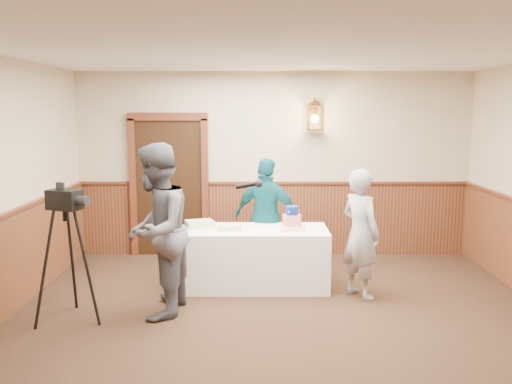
{
  "coord_description": "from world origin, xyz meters",
  "views": [
    {
      "loc": [
        -0.27,
        -4.76,
        2.24
      ],
      "look_at": [
        -0.27,
        1.7,
        1.25
      ],
      "focal_mm": 38.0,
      "sensor_mm": 36.0,
      "label": 1
    }
  ],
  "objects_px": {
    "baker": "(361,234)",
    "tv_camera_rig": "(68,263)",
    "interviewer": "(156,231)",
    "assistant_p": "(267,217)",
    "tiered_cake": "(292,221)",
    "sheet_cake_green": "(200,224)",
    "display_table": "(256,258)",
    "sheet_cake_yellow": "(230,228)"
  },
  "relations": [
    {
      "from": "sheet_cake_yellow",
      "to": "baker",
      "type": "relative_size",
      "value": 0.19
    },
    {
      "from": "assistant_p",
      "to": "sheet_cake_yellow",
      "type": "bearing_deg",
      "value": 72.24
    },
    {
      "from": "baker",
      "to": "tv_camera_rig",
      "type": "height_order",
      "value": "baker"
    },
    {
      "from": "assistant_p",
      "to": "tv_camera_rig",
      "type": "distance_m",
      "value": 2.69
    },
    {
      "from": "sheet_cake_green",
      "to": "interviewer",
      "type": "relative_size",
      "value": 0.18
    },
    {
      "from": "display_table",
      "to": "sheet_cake_green",
      "type": "bearing_deg",
      "value": 170.84
    },
    {
      "from": "tiered_cake",
      "to": "tv_camera_rig",
      "type": "relative_size",
      "value": 0.22
    },
    {
      "from": "display_table",
      "to": "sheet_cake_green",
      "type": "xyz_separation_m",
      "value": [
        -0.72,
        0.12,
        0.41
      ]
    },
    {
      "from": "tiered_cake",
      "to": "baker",
      "type": "xyz_separation_m",
      "value": [
        0.8,
        -0.33,
        -0.09
      ]
    },
    {
      "from": "display_table",
      "to": "baker",
      "type": "height_order",
      "value": "baker"
    },
    {
      "from": "sheet_cake_green",
      "to": "interviewer",
      "type": "distance_m",
      "value": 1.15
    },
    {
      "from": "sheet_cake_green",
      "to": "interviewer",
      "type": "height_order",
      "value": "interviewer"
    },
    {
      "from": "sheet_cake_yellow",
      "to": "assistant_p",
      "type": "relative_size",
      "value": 0.19
    },
    {
      "from": "interviewer",
      "to": "assistant_p",
      "type": "xyz_separation_m",
      "value": [
        1.22,
        1.45,
        -0.15
      ]
    },
    {
      "from": "sheet_cake_yellow",
      "to": "tv_camera_rig",
      "type": "height_order",
      "value": "tv_camera_rig"
    },
    {
      "from": "tiered_cake",
      "to": "baker",
      "type": "height_order",
      "value": "baker"
    },
    {
      "from": "display_table",
      "to": "tiered_cake",
      "type": "height_order",
      "value": "tiered_cake"
    },
    {
      "from": "assistant_p",
      "to": "interviewer",
      "type": "bearing_deg",
      "value": 72.87
    },
    {
      "from": "interviewer",
      "to": "display_table",
      "type": "bearing_deg",
      "value": 137.72
    },
    {
      "from": "sheet_cake_yellow",
      "to": "display_table",
      "type": "bearing_deg",
      "value": 11.41
    },
    {
      "from": "baker",
      "to": "tv_camera_rig",
      "type": "bearing_deg",
      "value": 70.12
    },
    {
      "from": "interviewer",
      "to": "tiered_cake",
      "type": "bearing_deg",
      "value": 126.86
    },
    {
      "from": "baker",
      "to": "sheet_cake_green",
      "type": "bearing_deg",
      "value": 42.9
    },
    {
      "from": "tiered_cake",
      "to": "interviewer",
      "type": "xyz_separation_m",
      "value": [
        -1.52,
        -0.92,
        0.08
      ]
    },
    {
      "from": "display_table",
      "to": "assistant_p",
      "type": "relative_size",
      "value": 1.13
    },
    {
      "from": "sheet_cake_yellow",
      "to": "baker",
      "type": "distance_m",
      "value": 1.6
    },
    {
      "from": "tiered_cake",
      "to": "display_table",
      "type": "bearing_deg",
      "value": 173.96
    },
    {
      "from": "baker",
      "to": "sheet_cake_yellow",
      "type": "bearing_deg",
      "value": 45.82
    },
    {
      "from": "display_table",
      "to": "tv_camera_rig",
      "type": "bearing_deg",
      "value": -150.34
    },
    {
      "from": "assistant_p",
      "to": "tv_camera_rig",
      "type": "height_order",
      "value": "assistant_p"
    },
    {
      "from": "sheet_cake_yellow",
      "to": "assistant_p",
      "type": "bearing_deg",
      "value": 49.31
    },
    {
      "from": "tiered_cake",
      "to": "assistant_p",
      "type": "relative_size",
      "value": 0.19
    },
    {
      "from": "sheet_cake_yellow",
      "to": "sheet_cake_green",
      "type": "height_order",
      "value": "sheet_cake_green"
    },
    {
      "from": "tiered_cake",
      "to": "assistant_p",
      "type": "xyz_separation_m",
      "value": [
        -0.3,
        0.54,
        -0.07
      ]
    },
    {
      "from": "tiered_cake",
      "to": "sheet_cake_yellow",
      "type": "distance_m",
      "value": 0.78
    },
    {
      "from": "interviewer",
      "to": "baker",
      "type": "height_order",
      "value": "interviewer"
    },
    {
      "from": "interviewer",
      "to": "baker",
      "type": "distance_m",
      "value": 2.4
    },
    {
      "from": "interviewer",
      "to": "tv_camera_rig",
      "type": "height_order",
      "value": "interviewer"
    },
    {
      "from": "display_table",
      "to": "baker",
      "type": "bearing_deg",
      "value": -16.83
    },
    {
      "from": "sheet_cake_yellow",
      "to": "tv_camera_rig",
      "type": "relative_size",
      "value": 0.21
    },
    {
      "from": "sheet_cake_yellow",
      "to": "assistant_p",
      "type": "xyz_separation_m",
      "value": [
        0.48,
        0.56,
        0.02
      ]
    },
    {
      "from": "interviewer",
      "to": "tv_camera_rig",
      "type": "bearing_deg",
      "value": -73.87
    }
  ]
}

